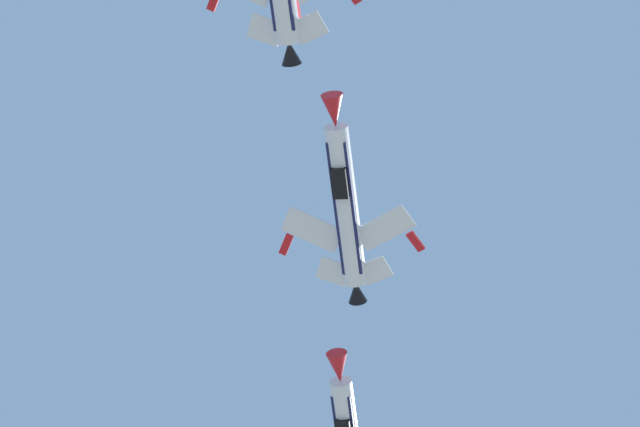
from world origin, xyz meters
TOP-DOWN VIEW (x-y plane):
  - fighter_jet_right_wing at (31.70, 31.27)m, footprint 12.67×12.46m

SIDE VIEW (x-z plane):
  - fighter_jet_right_wing at x=31.70m, z-range 102.14..106.52m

